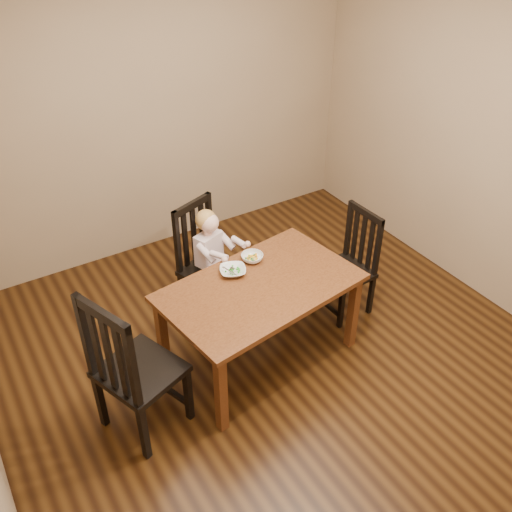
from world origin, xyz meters
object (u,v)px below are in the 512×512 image
bowl_peas (233,271)px  bowl_veg (252,258)px  dining_table (260,294)px  toddler (211,252)px  chair_child (207,263)px  chair_left (132,369)px  chair_right (349,265)px

bowl_peas → bowl_veg: size_ratio=1.14×
dining_table → toddler: bearing=93.9°
chair_child → chair_left: size_ratio=0.88×
chair_child → chair_left: (-0.98, -0.86, 0.06)m
dining_table → bowl_veg: bearing=69.4°
dining_table → chair_child: (-0.06, 0.72, -0.14)m
bowl_veg → chair_left: bearing=-159.7°
toddler → bowl_peas: toddler is taller
dining_table → toddler: toddler is taller
chair_right → toddler: size_ratio=1.86×
dining_table → chair_left: size_ratio=1.32×
chair_right → toddler: bearing=58.7°
bowl_veg → chair_right: bearing=-11.4°
dining_table → bowl_peas: 0.26m
chair_left → chair_right: size_ratio=1.23×
chair_child → chair_right: size_ratio=1.08×
toddler → bowl_veg: toddler is taller
chair_right → bowl_peas: 1.08m
chair_child → toddler: size_ratio=2.01×
toddler → bowl_veg: 0.43m
chair_right → bowl_veg: 0.90m
chair_child → toddler: (0.02, -0.05, 0.13)m
chair_right → bowl_peas: chair_right is taller
chair_right → toddler: (-0.99, 0.55, 0.16)m
chair_right → dining_table: bearing=95.3°
toddler → bowl_peas: size_ratio=2.62×
dining_table → bowl_peas: bearing=113.5°
chair_child → bowl_peas: bearing=66.3°
chair_left → dining_table: bearing=77.5°
toddler → bowl_peas: 0.47m
chair_left → toddler: chair_left is taller
chair_child → chair_right: (1.01, -0.60, -0.04)m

